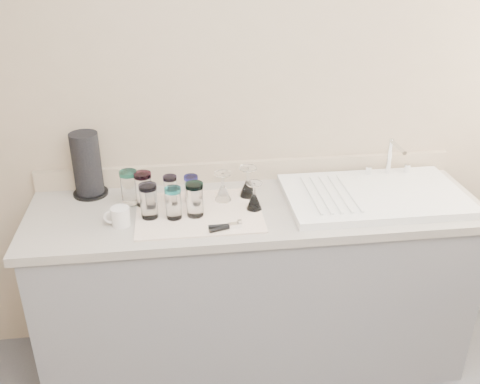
{
  "coord_description": "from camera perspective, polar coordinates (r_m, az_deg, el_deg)",
  "views": [
    {
      "loc": [
        -0.35,
        -0.92,
        2.04
      ],
      "look_at": [
        -0.08,
        1.15,
        1.0
      ],
      "focal_mm": 40.0,
      "sensor_mm": 36.0,
      "label": 1
    }
  ],
  "objects": [
    {
      "name": "tumbler_magenta",
      "position": [
        2.32,
        -9.71,
        -0.94
      ],
      "size": [
        0.08,
        0.08,
        0.15
      ],
      "color": "white",
      "rests_on": "dish_towel"
    },
    {
      "name": "goblet_back_right",
      "position": [
        2.48,
        0.85,
        0.62
      ],
      "size": [
        0.08,
        0.08,
        0.14
      ],
      "color": "white",
      "rests_on": "dish_towel"
    },
    {
      "name": "tumbler_cyan",
      "position": [
        2.44,
        -7.43,
        0.35
      ],
      "size": [
        0.06,
        0.06,
        0.13
      ],
      "color": "white",
      "rests_on": "dish_towel"
    },
    {
      "name": "sink_unit",
      "position": [
        2.56,
        14.13,
        -0.29
      ],
      "size": [
        0.82,
        0.5,
        0.22
      ],
      "color": "white",
      "rests_on": "counter_unit"
    },
    {
      "name": "tumbler_purple",
      "position": [
        2.43,
        -5.22,
        0.35
      ],
      "size": [
        0.06,
        0.06,
        0.13
      ],
      "color": "white",
      "rests_on": "dish_towel"
    },
    {
      "name": "counter_unit",
      "position": [
        2.67,
        1.69,
        -10.02
      ],
      "size": [
        2.06,
        0.62,
        0.9
      ],
      "color": "slate",
      "rests_on": "ground"
    },
    {
      "name": "paper_towel_roll",
      "position": [
        2.57,
        -16.0,
        2.75
      ],
      "size": [
        0.16,
        0.16,
        0.31
      ],
      "color": "black",
      "rests_on": "counter_unit"
    },
    {
      "name": "room_envelope",
      "position": [
        1.09,
        12.13,
        -0.33
      ],
      "size": [
        3.54,
        3.5,
        2.52
      ],
      "color": "#545459",
      "rests_on": "ground"
    },
    {
      "name": "white_mug",
      "position": [
        2.31,
        -12.69,
        -2.56
      ],
      "size": [
        0.11,
        0.08,
        0.08
      ],
      "color": "silver",
      "rests_on": "counter_unit"
    },
    {
      "name": "goblet_front_right",
      "position": [
        2.37,
        1.52,
        -0.85
      ],
      "size": [
        0.07,
        0.07,
        0.13
      ],
      "color": "white",
      "rests_on": "dish_towel"
    },
    {
      "name": "tumbler_lavender",
      "position": [
        2.31,
        -4.85,
        -0.78
      ],
      "size": [
        0.08,
        0.08,
        0.15
      ],
      "color": "white",
      "rests_on": "dish_towel"
    },
    {
      "name": "tumbler_teal",
      "position": [
        2.43,
        -10.25,
        0.35
      ],
      "size": [
        0.08,
        0.08,
        0.15
      ],
      "color": "white",
      "rests_on": "dish_towel"
    },
    {
      "name": "tumbler_blue",
      "position": [
        2.3,
        -7.11,
        -1.15
      ],
      "size": [
        0.07,
        0.07,
        0.14
      ],
      "color": "white",
      "rests_on": "dish_towel"
    },
    {
      "name": "tumbler_extra",
      "position": [
        2.46,
        -11.74,
        0.54
      ],
      "size": [
        0.08,
        0.08,
        0.16
      ],
      "color": "white",
      "rests_on": "dish_towel"
    },
    {
      "name": "goblet_back_left",
      "position": [
        2.44,
        -1.83,
        0.12
      ],
      "size": [
        0.08,
        0.08,
        0.14
      ],
      "color": "white",
      "rests_on": "dish_towel"
    },
    {
      "name": "can_opener",
      "position": [
        2.23,
        -1.58,
        -3.71
      ],
      "size": [
        0.14,
        0.06,
        0.02
      ],
      "color": "silver",
      "rests_on": "dish_towel"
    },
    {
      "name": "dish_towel",
      "position": [
        2.37,
        -4.4,
        -2.18
      ],
      "size": [
        0.55,
        0.42,
        0.01
      ],
      "primitive_type": "cube",
      "color": "white",
      "rests_on": "counter_unit"
    }
  ]
}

